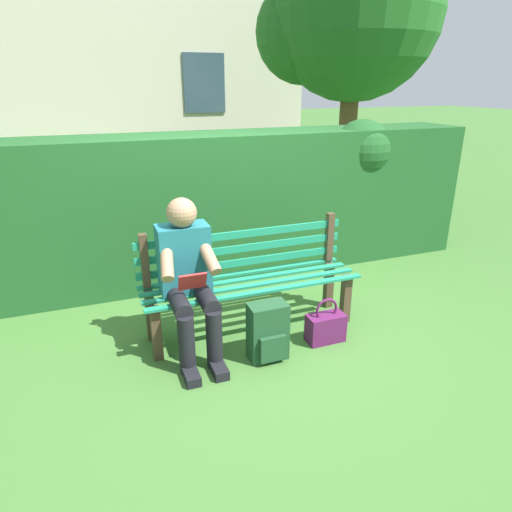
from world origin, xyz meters
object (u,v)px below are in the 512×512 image
Objects in this scene: person_seated at (188,275)px; tree_far at (346,17)px; backpack at (268,332)px; park_bench at (249,278)px; handbag at (326,327)px.

tree_far is at bearing -131.04° from person_seated.
tree_far is (-3.36, -4.76, 2.75)m from backpack.
person_seated reaches higher than backpack.
park_bench is 0.39× the size of tree_far.
park_bench is at bearing 52.05° from tree_far.
backpack is 1.19× the size of handbag.
park_bench is 0.55m from backpack.
park_bench is 1.50× the size of person_seated.
park_bench is 3.99× the size of backpack.
handbag is at bearing -174.01° from backpack.
park_bench is at bearing -93.60° from backpack.
park_bench is 4.73× the size of handbag.
tree_far reaches higher than backpack.
tree_far reaches higher than park_bench.
backpack is (0.03, 0.50, -0.23)m from park_bench.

